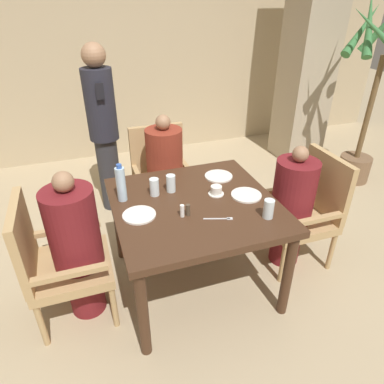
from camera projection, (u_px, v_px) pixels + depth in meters
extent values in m
plane|color=tan|center=(194.00, 280.00, 2.72)|extent=(16.00, 16.00, 0.00)
cube|color=tan|center=(122.00, 47.00, 4.25)|extent=(8.00, 0.06, 2.80)
cube|color=tan|center=(309.00, 53.00, 4.15)|extent=(0.53, 0.53, 2.70)
cube|color=#422819|center=(195.00, 205.00, 2.36)|extent=(1.10, 1.09, 0.05)
cylinder|color=#422819|center=(143.00, 314.00, 2.01)|extent=(0.07, 0.07, 0.68)
cylinder|color=#422819|center=(288.00, 275.00, 2.29)|extent=(0.07, 0.07, 0.68)
cylinder|color=#422819|center=(118.00, 223.00, 2.80)|extent=(0.07, 0.07, 0.68)
cylinder|color=#422819|center=(228.00, 203.00, 3.08)|extent=(0.07, 0.07, 0.68)
cube|color=tan|center=(72.00, 268.00, 2.28)|extent=(0.51, 0.51, 0.07)
cube|color=tan|center=(23.00, 241.00, 2.07)|extent=(0.05, 0.51, 0.50)
cube|color=tan|center=(67.00, 229.00, 2.39)|extent=(0.46, 0.04, 0.04)
cube|color=tan|center=(69.00, 274.00, 2.01)|extent=(0.46, 0.04, 0.04)
cylinder|color=tan|center=(106.00, 263.00, 2.63)|extent=(0.04, 0.04, 0.36)
cylinder|color=tan|center=(114.00, 307.00, 2.26)|extent=(0.04, 0.04, 0.36)
cylinder|color=tan|center=(44.00, 276.00, 2.50)|extent=(0.04, 0.04, 0.36)
cylinder|color=tan|center=(42.00, 325.00, 2.14)|extent=(0.04, 0.04, 0.36)
cylinder|color=maroon|center=(85.00, 285.00, 2.38)|extent=(0.24, 0.24, 0.43)
cylinder|color=maroon|center=(73.00, 229.00, 2.14)|extent=(0.32, 0.32, 0.54)
sphere|color=#997051|center=(63.00, 182.00, 1.97)|extent=(0.13, 0.13, 0.13)
cube|color=tan|center=(164.00, 187.00, 3.22)|extent=(0.51, 0.51, 0.07)
cube|color=tan|center=(157.00, 150.00, 3.27)|extent=(0.51, 0.05, 0.50)
cube|color=tan|center=(188.00, 169.00, 3.21)|extent=(0.04, 0.46, 0.04)
cube|color=tan|center=(138.00, 176.00, 3.08)|extent=(0.04, 0.46, 0.04)
cylinder|color=tan|center=(195.00, 214.00, 3.21)|extent=(0.04, 0.04, 0.36)
cylinder|color=tan|center=(148.00, 223.00, 3.08)|extent=(0.04, 0.04, 0.36)
cylinder|color=tan|center=(180.00, 192.00, 3.58)|extent=(0.04, 0.04, 0.36)
cylinder|color=tan|center=(138.00, 199.00, 3.45)|extent=(0.04, 0.04, 0.36)
cylinder|color=maroon|center=(167.00, 206.00, 3.26)|extent=(0.24, 0.24, 0.43)
cylinder|color=maroon|center=(165.00, 160.00, 3.02)|extent=(0.32, 0.32, 0.55)
sphere|color=#997051|center=(163.00, 122.00, 2.84)|extent=(0.13, 0.13, 0.13)
cube|color=tan|center=(295.00, 220.00, 2.76)|extent=(0.51, 0.51, 0.07)
cube|color=tan|center=(326.00, 184.00, 2.69)|extent=(0.05, 0.51, 0.50)
cube|color=tan|center=(317.00, 219.00, 2.49)|extent=(0.46, 0.04, 0.04)
cube|color=tan|center=(282.00, 189.00, 2.88)|extent=(0.46, 0.04, 0.04)
cylinder|color=tan|center=(283.00, 264.00, 2.62)|extent=(0.04, 0.04, 0.36)
cylinder|color=tan|center=(255.00, 230.00, 2.99)|extent=(0.04, 0.04, 0.36)
cylinder|color=tan|center=(331.00, 251.00, 2.75)|extent=(0.04, 0.04, 0.36)
cylinder|color=tan|center=(299.00, 221.00, 3.12)|extent=(0.04, 0.04, 0.36)
cylinder|color=maroon|center=(286.00, 238.00, 2.83)|extent=(0.24, 0.24, 0.43)
cylinder|color=maroon|center=(294.00, 191.00, 2.60)|extent=(0.32, 0.32, 0.49)
sphere|color=#997051|center=(301.00, 154.00, 2.45)|extent=(0.12, 0.12, 0.12)
cylinder|color=#2D2D33|center=(110.00, 174.00, 3.49)|extent=(0.21, 0.21, 0.76)
cylinder|color=#23232D|center=(100.00, 105.00, 3.13)|extent=(0.28, 0.28, 0.65)
sphere|color=#997051|center=(93.00, 55.00, 2.91)|extent=(0.21, 0.21, 0.21)
cube|color=black|center=(100.00, 91.00, 2.91)|extent=(0.07, 0.01, 0.14)
cylinder|color=brown|center=(354.00, 168.00, 4.12)|extent=(0.36, 0.36, 0.30)
cylinder|color=brown|center=(369.00, 110.00, 3.76)|extent=(0.06, 0.06, 1.13)
cone|color=#38753D|center=(363.00, 29.00, 3.54)|extent=(0.60, 0.34, 0.52)
cone|color=#38753D|center=(369.00, 23.00, 3.37)|extent=(0.34, 0.47, 0.63)
cone|color=#38753D|center=(380.00, 34.00, 3.19)|extent=(0.38, 0.60, 0.50)
cylinder|color=white|center=(246.00, 195.00, 2.42)|extent=(0.22, 0.22, 0.01)
cylinder|color=white|center=(219.00, 176.00, 2.67)|extent=(0.22, 0.22, 0.01)
cylinder|color=white|center=(139.00, 215.00, 2.20)|extent=(0.22, 0.22, 0.01)
cylinder|color=white|center=(216.00, 194.00, 2.44)|extent=(0.11, 0.11, 0.01)
cylinder|color=white|center=(216.00, 190.00, 2.42)|extent=(0.08, 0.08, 0.06)
cylinder|color=silver|center=(121.00, 184.00, 2.31)|extent=(0.07, 0.07, 0.24)
cylinder|color=#3359B2|center=(119.00, 166.00, 2.24)|extent=(0.04, 0.04, 0.03)
cylinder|color=silver|center=(154.00, 187.00, 2.40)|extent=(0.07, 0.07, 0.13)
cylinder|color=silver|center=(171.00, 183.00, 2.45)|extent=(0.07, 0.07, 0.13)
cylinder|color=silver|center=(269.00, 209.00, 2.16)|extent=(0.07, 0.07, 0.13)
cylinder|color=white|center=(182.00, 211.00, 2.18)|extent=(0.03, 0.03, 0.08)
cylinder|color=#4C3D2D|center=(188.00, 210.00, 2.19)|extent=(0.03, 0.03, 0.08)
cube|color=silver|center=(217.00, 219.00, 2.17)|extent=(0.16, 0.06, 0.00)
cube|color=silver|center=(230.00, 219.00, 2.17)|extent=(0.04, 0.03, 0.00)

